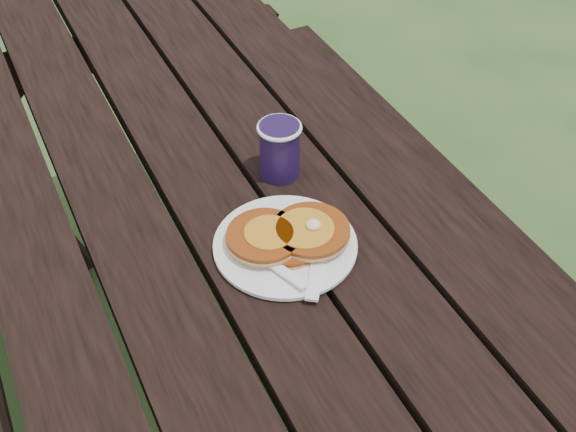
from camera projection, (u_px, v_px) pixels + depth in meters
name	position (u px, v px, depth m)	size (l,w,h in m)	color
ground	(227.00, 413.00, 1.77)	(60.00, 60.00, 0.00)	#2E4E21
picnic_table	(217.00, 318.00, 1.52)	(1.36, 1.80, 0.75)	black
plate	(285.00, 246.00, 1.13)	(0.22, 0.22, 0.01)	white
pancake_stack	(289.00, 235.00, 1.12)	(0.19, 0.14, 0.04)	#923D10
knife	(319.00, 256.00, 1.11)	(0.02, 0.18, 0.01)	white
fork	(279.00, 268.00, 1.08)	(0.03, 0.16, 0.01)	white
coffee_cup	(280.00, 147.00, 1.23)	(0.08, 0.08, 0.10)	#1E0F38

